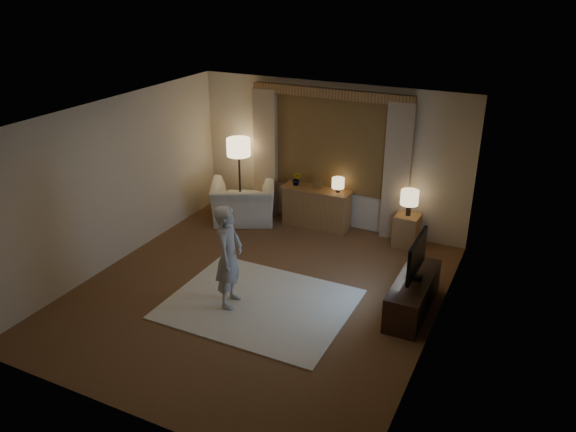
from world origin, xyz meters
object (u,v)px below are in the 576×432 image
Objects in this scene: sideboard at (316,209)px; armchair at (243,203)px; tv_stand at (413,295)px; person at (229,256)px; side_table at (407,230)px.

armchair is (-1.31, -0.38, 0.02)m from sideboard.
tv_stand is at bearing 128.64° from armchair.
armchair reaches higher than sideboard.
person reaches higher than armchair.
person reaches higher than tv_stand.
person is at bearing -90.72° from sideboard.
side_table is 2.03m from tv_stand.
sideboard is 0.86× the size of tv_stand.
sideboard is 1.36m from armchair.
tv_stand is 0.94× the size of person.
sideboard is 1.69m from side_table.
side_table is 3.40m from person.
person is (-2.33, -0.95, 0.51)m from tv_stand.
tv_stand is 2.57m from person.
tv_stand is (0.61, -1.94, -0.03)m from side_table.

